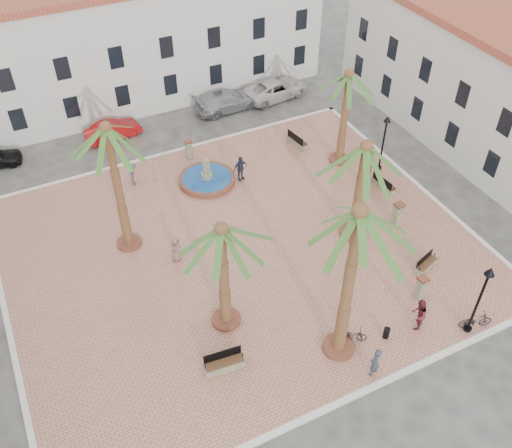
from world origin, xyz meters
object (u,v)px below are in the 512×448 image
at_px(cyclist_a, 375,362).
at_px(palm_s, 357,229).
at_px(bollard_n, 189,149).
at_px(palm_ne, 348,85).
at_px(litter_bin, 386,333).
at_px(palm_e, 364,159).
at_px(bollard_se, 421,287).
at_px(pedestrian_east, 366,177).
at_px(car_red, 113,130).
at_px(bench_ne, 297,142).
at_px(cyclist_b, 419,315).
at_px(bench_e, 384,185).
at_px(pedestrian_fountain_a, 176,249).
at_px(bench_se, 426,265).
at_px(car_silver, 227,101).
at_px(bicycle_a, 352,335).
at_px(fountain, 207,179).
at_px(bicycle_b, 476,320).
at_px(pedestrian_north, 133,174).
at_px(palm_sw, 222,242).
at_px(bollard_e, 398,214).
at_px(bench_s, 224,364).
at_px(lamppost_e, 385,134).
at_px(car_white, 276,89).
at_px(palm_nw, 108,141).
at_px(pedestrian_fountain_b, 240,168).
at_px(lamppost_s, 483,289).

bearing_deg(cyclist_a, palm_s, -93.79).
bearing_deg(bollard_n, cyclist_a, -86.02).
xyz_separation_m(palm_ne, litter_bin, (-6.02, -13.77, -5.48)).
distance_m(palm_e, bollard_se, 7.38).
bearing_deg(pedestrian_east, car_red, -114.50).
bearing_deg(bench_ne, cyclist_b, 162.48).
xyz_separation_m(bench_e, pedestrian_fountain_a, (-14.33, -0.13, 0.53)).
relative_size(bench_se, car_silver, 0.32).
height_order(cyclist_a, bicycle_a, cyclist_a).
height_order(fountain, pedestrian_east, fountain).
bearing_deg(bollard_n, bicycle_b, -69.41).
bearing_deg(palm_s, palm_ne, 57.41).
bearing_deg(bench_se, pedestrian_north, 112.12).
xyz_separation_m(bench_se, pedestrian_fountain_a, (-12.23, 6.77, 0.57)).
bearing_deg(bollard_n, palm_sw, -103.88).
height_order(cyclist_a, pedestrian_north, cyclist_a).
xyz_separation_m(bench_se, bollard_e, (0.74, 3.75, 0.57)).
bearing_deg(cyclist_a, bollard_se, -173.54).
xyz_separation_m(palm_ne, bollard_se, (-2.92, -12.41, -5.03)).
height_order(bollard_e, bicycle_b, bollard_e).
bearing_deg(cyclist_b, bollard_n, -110.41).
bearing_deg(bench_s, bench_e, 34.06).
distance_m(palm_sw, bollard_se, 11.35).
height_order(lamppost_e, car_white, lamppost_e).
relative_size(palm_s, bench_ne, 4.82).
height_order(bench_s, pedestrian_east, pedestrian_east).
bearing_deg(pedestrian_north, palm_e, -115.77).
xyz_separation_m(palm_nw, cyclist_a, (7.69, -13.56, -6.25)).
xyz_separation_m(fountain, pedestrian_east, (9.00, -5.15, 0.65)).
height_order(bicycle_b, pedestrian_fountain_b, pedestrian_fountain_b).
bearing_deg(lamppost_s, palm_ne, 82.29).
height_order(bicycle_b, pedestrian_fountain_a, pedestrian_fountain_a).
relative_size(car_silver, car_white, 0.98).
relative_size(palm_sw, bench_se, 4.01).
height_order(bollard_e, pedestrian_fountain_b, pedestrian_fountain_b).
height_order(pedestrian_fountain_b, car_silver, pedestrian_fountain_b).
bearing_deg(bench_s, bollard_n, 80.18).
bearing_deg(car_red, car_silver, -97.15).
relative_size(fountain, palm_ne, 0.54).
height_order(bollard_e, pedestrian_north, pedestrian_north).
relative_size(bollard_n, pedestrian_east, 0.77).
xyz_separation_m(bollard_se, bollard_e, (2.46, 5.32, 0.04)).
distance_m(lamppost_s, pedestrian_north, 22.24).
bearing_deg(bench_s, litter_bin, -7.52).
distance_m(palm_sw, bench_e, 15.58).
bearing_deg(pedestrian_fountain_a, cyclist_b, -79.26).
bearing_deg(fountain, pedestrian_east, -29.79).
height_order(pedestrian_fountain_a, pedestrian_north, pedestrian_north).
distance_m(palm_nw, bollard_e, 17.21).
distance_m(bench_se, bollard_e, 3.87).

